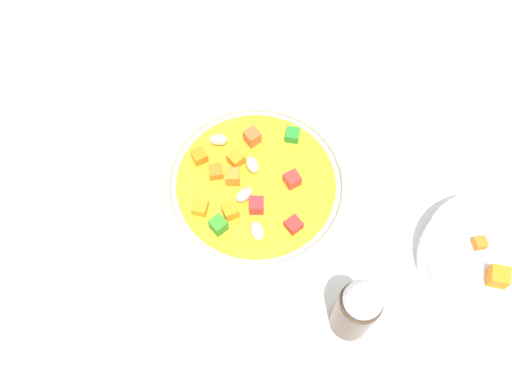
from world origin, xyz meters
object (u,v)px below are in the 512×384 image
side_bowl_small (490,258)px  soup_bowl_main (256,190)px  spoon (137,369)px  pepper_shaker (357,309)px

side_bowl_small → soup_bowl_main: bearing=-161.0°
spoon → pepper_shaker: bearing=10.2°
soup_bowl_main → pepper_shaker: pepper_shaker is taller
soup_bowl_main → spoon: soup_bowl_main is taller
soup_bowl_main → pepper_shaker: bearing=-18.5°
soup_bowl_main → side_bowl_small: bearing=19.0°
side_bowl_small → pepper_shaker: pepper_shaker is taller
soup_bowl_main → spoon: bearing=-86.7°
side_bowl_small → pepper_shaker: size_ratio=1.38×
soup_bowl_main → side_bowl_small: (20.75, 7.16, -0.87)cm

